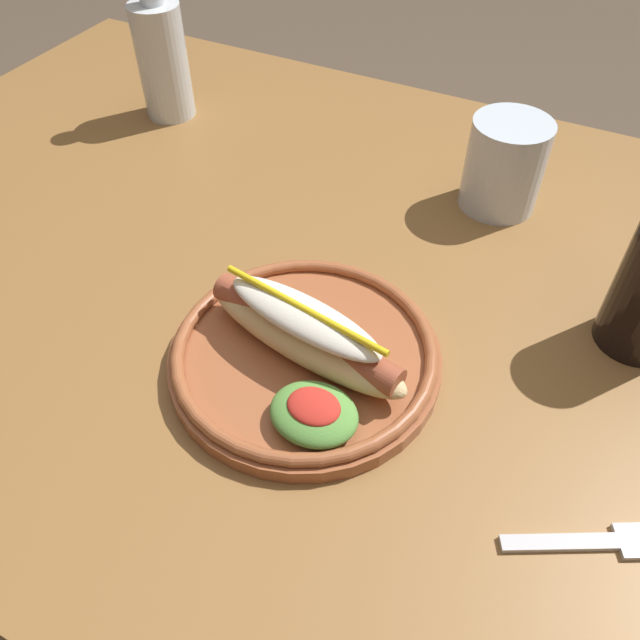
{
  "coord_description": "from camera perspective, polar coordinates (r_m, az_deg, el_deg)",
  "views": [
    {
      "loc": [
        0.14,
        -0.45,
        1.19
      ],
      "look_at": [
        -0.04,
        -0.1,
        0.77
      ],
      "focal_mm": 35.68,
      "sensor_mm": 36.0,
      "label": 1
    }
  ],
  "objects": [
    {
      "name": "dining_table",
      "position": [
        0.72,
        6.42,
        -3.03
      ],
      "size": [
        1.45,
        0.84,
        0.74
      ],
      "color": "olive",
      "rests_on": "ground_plane"
    },
    {
      "name": "hot_dog_plate",
      "position": [
        0.56,
        -1.35,
        -2.83
      ],
      "size": [
        0.24,
        0.24,
        0.08
      ],
      "color": "#9E5633",
      "rests_on": "dining_table"
    },
    {
      "name": "glass_bottle",
      "position": [
        0.93,
        -14.02,
        22.05
      ],
      "size": [
        0.07,
        0.07,
        0.21
      ],
      "color": "silver",
      "rests_on": "dining_table"
    },
    {
      "name": "ground_plane",
      "position": [
        1.28,
        3.88,
        -22.23
      ],
      "size": [
        8.0,
        8.0,
        0.0
      ],
      "primitive_type": "plane",
      "color": "brown"
    },
    {
      "name": "fork",
      "position": [
        0.53,
        23.64,
        -17.77
      ],
      "size": [
        0.12,
        0.07,
        0.0
      ],
      "rotation": [
        0.0,
        0.0,
        0.49
      ],
      "color": "silver",
      "rests_on": "dining_table"
    },
    {
      "name": "water_cup",
      "position": [
        0.76,
        16.22,
        13.2
      ],
      "size": [
        0.09,
        0.09,
        0.1
      ],
      "primitive_type": "cylinder",
      "color": "silver",
      "rests_on": "dining_table"
    }
  ]
}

